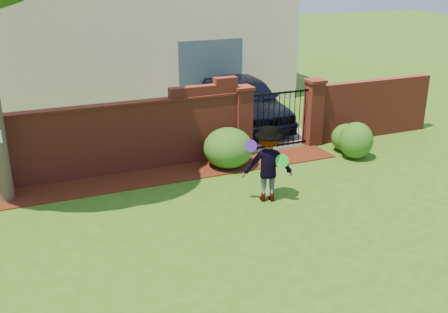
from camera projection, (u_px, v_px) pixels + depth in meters
name	position (u px, v px, depth m)	size (l,w,h in m)	color
ground	(216.00, 237.00, 9.96)	(80.00, 80.00, 0.01)	#2E5816
mulch_bed	(126.00, 181.00, 12.49)	(11.10, 1.08, 0.03)	#3B150A
brick_wall	(73.00, 142.00, 12.36)	(8.70, 0.31, 2.16)	maroon
brick_wall_return	(371.00, 108.00, 15.56)	(4.00, 0.25, 1.70)	maroon
pillar_left	(243.00, 121.00, 13.97)	(0.50, 0.50, 1.88)	maroon
pillar_right	(313.00, 112.00, 14.78)	(0.50, 0.50, 1.88)	maroon
iron_gate	(279.00, 120.00, 14.41)	(1.78, 0.03, 1.60)	black
driveway	(222.00, 114.00, 18.16)	(3.20, 8.00, 0.01)	gray
house	(119.00, 13.00, 19.60)	(12.40, 6.40, 6.30)	beige
car	(249.00, 102.00, 16.49)	(1.85, 4.60, 1.57)	black
shrub_left	(228.00, 148.00, 13.24)	(1.25, 1.25, 1.02)	#1A5419
shrub_middle	(356.00, 140.00, 13.87)	(0.89, 0.89, 0.98)	#1A5419
shrub_right	(347.00, 138.00, 14.42)	(0.87, 0.87, 0.77)	#1A5419
man	(268.00, 164.00, 11.24)	(1.09, 0.63, 1.69)	gray
frisbee_purple	(251.00, 146.00, 10.90)	(0.26, 0.26, 0.02)	#5A1EBB
frisbee_green	(282.00, 161.00, 11.04)	(0.29, 0.29, 0.03)	green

